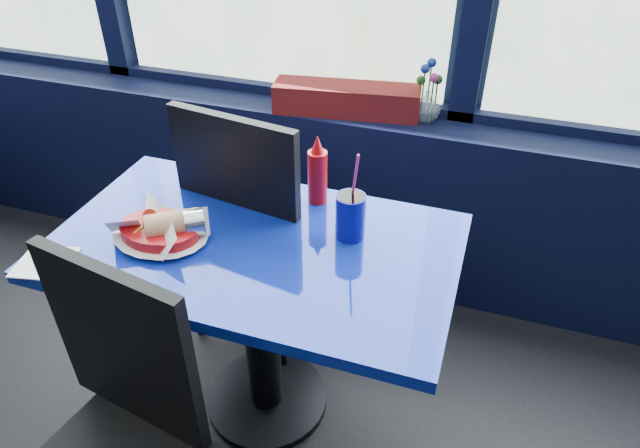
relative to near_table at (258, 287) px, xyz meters
The scene contains 10 objects.
window_sill 0.94m from the near_table, 109.03° to the left, with size 5.00×0.26×0.80m, color black.
near_table is the anchor object (origin of this frame).
chair_near_front 0.62m from the near_table, 99.35° to the right, with size 0.52×0.53×1.00m.
chair_near_back 0.35m from the near_table, 116.68° to the left, with size 0.54×0.55×1.05m.
planter_box 0.90m from the near_table, 87.77° to the left, with size 0.58×0.15×0.12m, color maroon.
flower_vase 1.00m from the near_table, 68.54° to the left, with size 0.12×0.12×0.24m.
food_basket 0.35m from the near_table, 164.42° to the right, with size 0.29×0.28×0.10m.
ketchup_bottle 0.41m from the near_table, 68.33° to the left, with size 0.06×0.06×0.24m.
soda_cup 0.38m from the near_table, 24.44° to the left, with size 0.09×0.09×0.30m.
napkin 0.62m from the near_table, 151.70° to the right, with size 0.15×0.15×0.00m, color white.
Camera 1 is at (0.91, 0.79, 1.78)m, focal length 32.00 mm.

